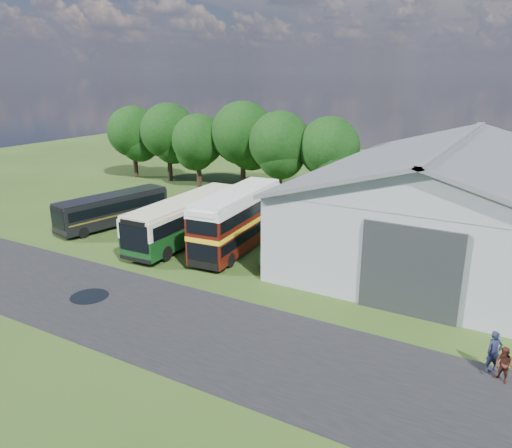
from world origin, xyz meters
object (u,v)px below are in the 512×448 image
Objects in this scene: bus_green_single at (186,219)px; visitor_a at (494,352)px; bus_maroon_double at (237,221)px; bus_dark_single at (113,209)px; storage_shed at (453,194)px; visitor_b at (504,365)px.

bus_green_single is 23.52m from visitor_a.
bus_dark_single is at bearing 176.17° from bus_maroon_double.
bus_green_single is (-17.73, -8.10, -2.40)m from storage_shed.
bus_green_single is at bearing -166.93° from visitor_b.
visitor_a is at bearing -2.68° from bus_dark_single.
bus_green_single reaches higher than bus_dark_single.
storage_shed is at bearing 139.83° from visitor_b.
storage_shed is 19.64m from bus_green_single.
bus_maroon_double is at bearing -149.94° from storage_shed.
storage_shed reaches higher than bus_dark_single.
bus_green_single is at bearing 11.08° from bus_dark_single.
storage_shed is 13.07× the size of visitor_a.
bus_dark_single is at bearing -162.25° from visitor_b.
visitor_a is (4.58, -15.49, -3.22)m from storage_shed.
bus_maroon_double is 1.03× the size of bus_dark_single.
visitor_b is at bearing -30.01° from bus_maroon_double.
bus_maroon_double reaches higher than bus_green_single.
storage_shed is at bearing 28.74° from bus_dark_single.
bus_green_single is 6.40× the size of visitor_a.
bus_green_single is 24.16m from visitor_b.
bus_maroon_double reaches higher than visitor_b.
bus_dark_single is at bearing 130.55° from visitor_a.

